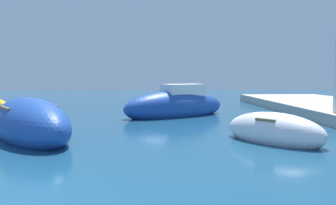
% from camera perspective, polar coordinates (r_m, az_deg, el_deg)
% --- Properties ---
extents(moored_boat_0, '(5.78, 4.44, 1.94)m').
position_cam_1_polar(moored_boat_0, '(16.71, 1.39, -0.54)').
color(moored_boat_0, '#1E479E').
rests_on(moored_boat_0, ground).
extents(moored_boat_2, '(4.50, 5.25, 1.70)m').
position_cam_1_polar(moored_boat_2, '(11.64, -22.27, -3.38)').
color(moored_boat_2, '#1E479E').
rests_on(moored_boat_2, ground).
extents(moored_boat_7, '(3.04, 3.30, 1.17)m').
position_cam_1_polar(moored_boat_7, '(10.75, 17.42, -4.66)').
color(moored_boat_7, white).
rests_on(moored_boat_7, ground).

